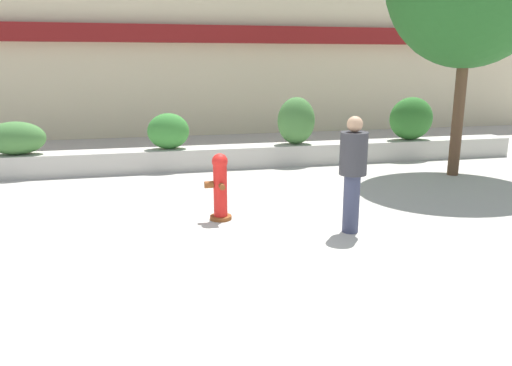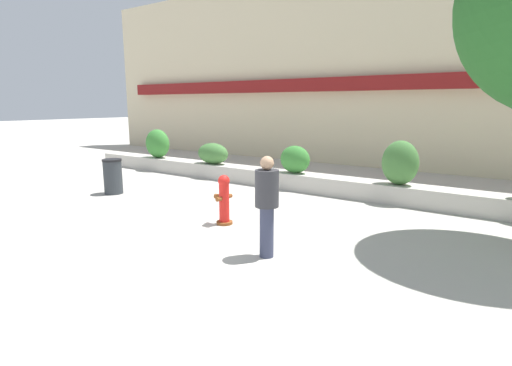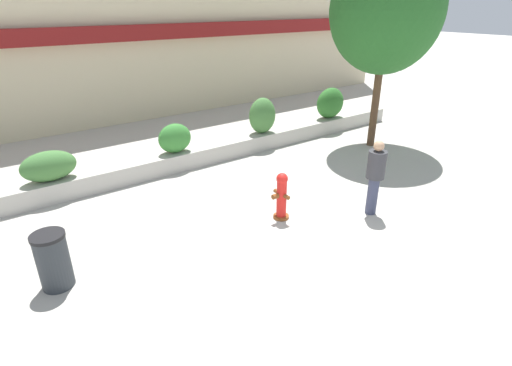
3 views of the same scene
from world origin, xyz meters
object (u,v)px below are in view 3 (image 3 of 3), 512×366
Objects in this scene: hedge_bush_4 at (330,103)px; trash_bin at (53,260)px; street_tree at (387,10)px; pedestrian at (375,173)px; fire_hydrant at (281,196)px; hedge_bush_3 at (262,116)px; hedge_bush_1 at (49,166)px; hedge_bush_2 at (175,138)px.

hedge_bush_4 is 1.17× the size of trash_bin.
street_tree reaches higher than pedestrian.
fire_hydrant is at bearing 149.89° from pedestrian.
hedge_bush_3 is 4.81m from street_tree.
street_tree is 10.92m from trash_bin.
pedestrian reaches higher than hedge_bush_1.
hedge_bush_3 is at bearing 81.59° from pedestrian.
street_tree is (6.17, -1.99, 3.27)m from hedge_bush_2.
pedestrian is at bearing -42.00° from hedge_bush_1.
hedge_bush_2 is at bearing 180.00° from hedge_bush_4.
street_tree is (5.62, 2.04, 3.63)m from fire_hydrant.
hedge_bush_2 is 4.08m from fire_hydrant.
hedge_bush_2 is at bearing 97.83° from fire_hydrant.
fire_hydrant is 1.07× the size of trash_bin.
hedge_bush_4 reaches higher than hedge_bush_1.
fire_hydrant is 0.62× the size of pedestrian.
hedge_bush_4 is at bearing 0.00° from hedge_bush_2.
hedge_bush_3 reaches higher than hedge_bush_4.
hedge_bush_1 is at bearing 180.00° from hedge_bush_3.
pedestrian reaches higher than fire_hydrant.
hedge_bush_1 is at bearing 168.11° from street_tree.
hedge_bush_3 is 0.19× the size of street_tree.
hedge_bush_1 is 10.21m from street_tree.
hedge_bush_2 is 0.81× the size of hedge_bush_4.
hedge_bush_1 is at bearing 133.59° from fire_hydrant.
pedestrian is (5.63, -5.07, 0.13)m from hedge_bush_1.
hedge_bush_2 is at bearing 0.00° from hedge_bush_1.
street_tree is at bearing -32.93° from hedge_bush_3.
pedestrian reaches higher than trash_bin.
hedge_bush_2 is 7.26m from street_tree.
hedge_bush_3 is 0.66× the size of pedestrian.
hedge_bush_3 is at bearing 0.00° from hedge_bush_2.
hedge_bush_4 reaches higher than hedge_bush_2.
hedge_bush_1 is 0.21× the size of street_tree.
hedge_bush_1 is 1.31× the size of hedge_bush_2.
trash_bin is at bearing -171.18° from street_tree.
pedestrian is (-0.75, -5.07, -0.09)m from hedge_bush_3.
hedge_bush_3 is at bearing 57.72° from fire_hydrant.
hedge_bush_1 is 3.28m from hedge_bush_2.
hedge_bush_4 is (3.11, 0.00, -0.02)m from hedge_bush_3.
hedge_bush_4 is (6.21, 0.00, 0.13)m from hedge_bush_2.
hedge_bush_4 is at bearing 52.70° from pedestrian.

